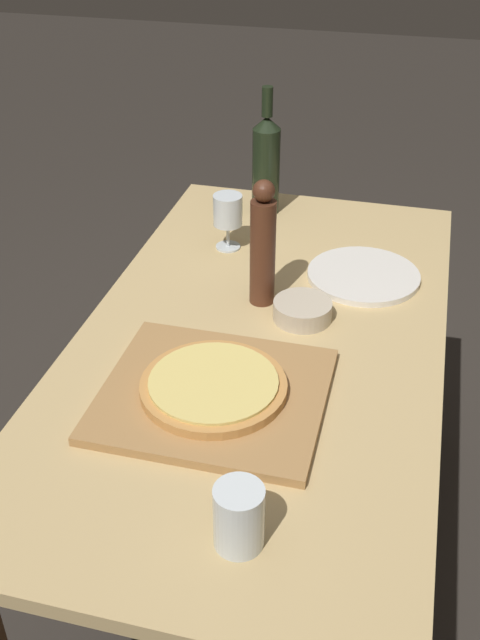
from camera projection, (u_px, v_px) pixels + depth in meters
ground_plane at (257, 567)px, 1.93m from camera, size 12.00×12.00×0.00m
dining_table at (260, 375)px, 1.59m from camera, size 0.73×1.38×0.74m
cutting_board at (214, 394)px, 1.35m from camera, size 0.40×0.36×0.02m
pizza at (213, 386)px, 1.34m from camera, size 0.27×0.27×0.02m
wine_bottle at (266, 163)px, 1.93m from camera, size 0.07×0.07×0.33m
pepper_mill at (263, 246)px, 1.56m from camera, size 0.05×0.05×0.28m
wine_glass at (228, 212)px, 1.78m from camera, size 0.07×0.07×0.14m
small_bowl at (302, 310)px, 1.56m from camera, size 0.12×0.12×0.04m
drinking_tumbler at (239, 517)px, 1.05m from camera, size 0.07×0.07×0.10m
dinner_plate at (363, 275)px, 1.71m from camera, size 0.26×0.26×0.01m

